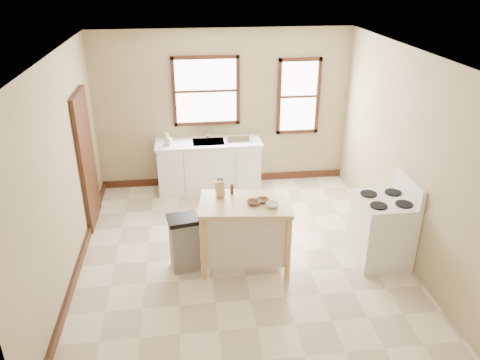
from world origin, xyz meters
The scene contains 23 objects.
floor centered at (0.00, 0.00, 0.00)m, with size 5.00×5.00×0.00m, color beige.
ceiling centered at (0.00, 0.00, 2.80)m, with size 5.00×5.00×0.00m, color white.
wall_back centered at (0.00, 2.50, 1.40)m, with size 4.50×0.04×2.80m, color tan.
wall_left centered at (-2.25, 0.00, 1.40)m, with size 0.04×5.00×2.80m, color tan.
wall_right centered at (2.25, 0.00, 1.40)m, with size 0.04×5.00×2.80m, color tan.
window_main centered at (-0.30, 2.48, 1.75)m, with size 1.17×0.06×1.22m, color #36150E, non-canonical shape.
window_side centered at (1.35, 2.48, 1.60)m, with size 0.77×0.06×1.37m, color #36150E, non-canonical shape.
door_left centered at (-2.21, 1.30, 1.05)m, with size 0.06×0.90×2.10m, color #36150E.
baseboard_back centered at (0.00, 2.47, 0.06)m, with size 4.50×0.04×0.12m, color #36150E.
baseboard_left centered at (-2.22, 0.00, 0.06)m, with size 0.04×5.00×0.12m, color #36150E.
sink_counter centered at (-0.30, 2.20, 0.46)m, with size 1.86×0.62×0.92m, color white, non-canonical shape.
faucet centered at (-0.30, 2.38, 1.03)m, with size 0.03×0.03×0.22m, color silver.
soap_bottle_a centered at (-1.02, 2.11, 1.03)m, with size 0.09×0.09×0.23m, color #B2B2B2.
soap_bottle_b centered at (-0.99, 2.11, 1.02)m, with size 0.09×0.09×0.20m, color #B2B2B2.
dish_rack centered at (0.21, 2.21, 0.97)m, with size 0.41×0.31×0.10m, color silver, non-canonical shape.
kitchen_island centered at (0.03, -0.23, 0.48)m, with size 1.18×0.75×0.97m, color #D1B77B, non-canonical shape.
knife_block centered at (-0.29, -0.02, 1.07)m, with size 0.10×0.10×0.20m, color tan, non-canonical shape.
pepper_grinder centered at (-0.12, 0.02, 1.04)m, with size 0.04×0.04×0.15m, color #462212.
bowl_a centered at (0.12, -0.29, 0.99)m, with size 0.17×0.17×0.04m, color brown.
bowl_b centered at (0.26, -0.25, 0.99)m, with size 0.16×0.16×0.04m, color brown.
bowl_c centered at (0.35, -0.40, 1.00)m, with size 0.17×0.17×0.05m, color white.
trash_bin centered at (-0.79, -0.19, 0.39)m, with size 0.40×0.34×0.78m, color slate, non-canonical shape.
gas_stove centered at (1.90, -0.31, 0.60)m, with size 0.75×0.76×1.20m, color white, non-canonical shape.
Camera 1 is at (-0.70, -5.53, 3.79)m, focal length 35.00 mm.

